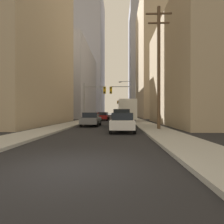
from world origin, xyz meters
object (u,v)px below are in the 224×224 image
at_px(pickup_truck_green, 121,118).
at_px(sedan_white, 122,122).
at_px(city_bus, 126,110).
at_px(sedan_red, 103,116).
at_px(traffic_signal_near_right, 124,96).
at_px(traffic_signal_near_left, 94,96).
at_px(sedan_grey, 91,119).
at_px(traffic_signal_far_right, 122,105).
at_px(sedan_maroon, 104,116).

bearing_deg(pickup_truck_green, sedan_white, -90.05).
distance_m(city_bus, sedan_white, 16.81).
xyz_separation_m(pickup_truck_green, sedan_red, (-3.23, 14.04, -0.16)).
bearing_deg(traffic_signal_near_right, pickup_truck_green, -93.91).
distance_m(sedan_white, traffic_signal_near_left, 14.47).
relative_size(pickup_truck_green, traffic_signal_near_right, 0.91).
relative_size(sedan_grey, sedan_red, 1.00).
height_order(traffic_signal_near_right, traffic_signal_far_right, same).
xyz_separation_m(sedan_red, traffic_signal_near_left, (-0.87, -6.44, 3.25)).
distance_m(pickup_truck_green, sedan_maroon, 19.68).
bearing_deg(traffic_signal_near_right, traffic_signal_far_right, 89.41).
relative_size(traffic_signal_near_right, traffic_signal_far_right, 1.00).
height_order(pickup_truck_green, traffic_signal_near_right, traffic_signal_near_right).
bearing_deg(sedan_white, traffic_signal_near_right, 87.77).
bearing_deg(traffic_signal_near_left, pickup_truck_green, -61.59).
relative_size(sedan_white, traffic_signal_near_right, 0.70).
height_order(sedan_grey, sedan_red, same).
xyz_separation_m(traffic_signal_near_right, traffic_signal_far_right, (0.37, 36.18, -0.04)).
height_order(sedan_white, traffic_signal_far_right, traffic_signal_far_right).
bearing_deg(sedan_white, pickup_truck_green, 89.95).
bearing_deg(sedan_grey, sedan_white, -60.62).
distance_m(pickup_truck_green, traffic_signal_far_right, 43.89).
height_order(pickup_truck_green, sedan_red, pickup_truck_green).
bearing_deg(sedan_maroon, traffic_signal_near_left, -93.70).
height_order(pickup_truck_green, traffic_signal_near_left, traffic_signal_near_left).
bearing_deg(sedan_white, sedan_grey, 119.38).
relative_size(city_bus, traffic_signal_near_right, 1.92).
bearing_deg(traffic_signal_far_right, city_bus, -89.98).
relative_size(sedan_maroon, traffic_signal_near_left, 0.70).
distance_m(city_bus, sedan_red, 5.35).
height_order(city_bus, traffic_signal_far_right, traffic_signal_far_right).
relative_size(city_bus, traffic_signal_near_left, 1.92).
distance_m(pickup_truck_green, sedan_red, 14.41).
relative_size(pickup_truck_green, sedan_maroon, 1.30).
height_order(sedan_white, sedan_grey, same).
xyz_separation_m(sedan_red, traffic_signal_near_right, (3.75, -6.44, 3.28)).
relative_size(sedan_white, sedan_red, 1.00).
xyz_separation_m(city_bus, traffic_signal_far_right, (-0.01, 32.93, 2.08)).
distance_m(sedan_white, traffic_signal_near_right, 13.89).
height_order(sedan_white, traffic_signal_near_left, traffic_signal_near_left).
relative_size(sedan_white, traffic_signal_far_right, 0.70).
distance_m(sedan_white, sedan_red, 20.19).
bearing_deg(sedan_maroon, sedan_white, -82.48).
relative_size(city_bus, sedan_red, 2.74).
distance_m(sedan_red, traffic_signal_near_right, 8.15).
distance_m(traffic_signal_near_right, traffic_signal_far_right, 36.18).
relative_size(city_bus, sedan_white, 2.73).
height_order(city_bus, sedan_maroon, city_bus).
xyz_separation_m(city_bus, pickup_truck_green, (-0.90, -10.85, -1.00)).
distance_m(sedan_grey, sedan_red, 13.99).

